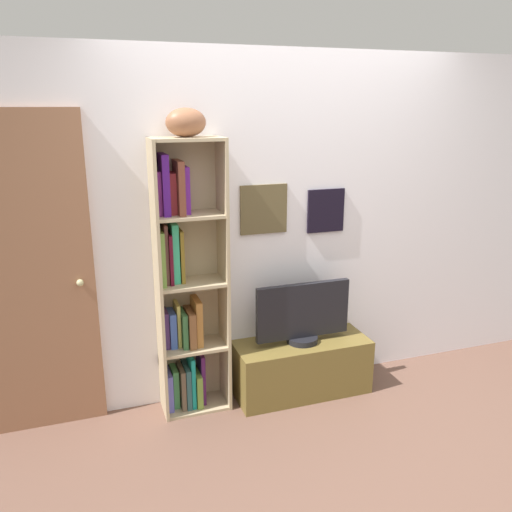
% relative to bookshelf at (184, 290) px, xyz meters
% --- Properties ---
extents(ground, '(5.20, 5.20, 0.04)m').
position_rel_bookshelf_xyz_m(ground, '(0.75, -1.00, -0.87)').
color(ground, brown).
extents(back_wall, '(4.80, 0.08, 2.36)m').
position_rel_bookshelf_xyz_m(back_wall, '(0.75, 0.13, 0.33)').
color(back_wall, white).
rests_on(back_wall, ground).
extents(bookshelf, '(0.45, 0.26, 1.82)m').
position_rel_bookshelf_xyz_m(bookshelf, '(0.00, 0.00, 0.00)').
color(bookshelf, tan).
rests_on(bookshelf, ground).
extents(football, '(0.26, 0.19, 0.17)m').
position_rel_bookshelf_xyz_m(football, '(0.04, -0.03, 1.06)').
color(football, brown).
rests_on(football, bookshelf).
extents(tv_stand, '(0.96, 0.38, 0.39)m').
position_rel_bookshelf_xyz_m(tv_stand, '(0.81, -0.09, -0.65)').
color(tv_stand, brown).
rests_on(tv_stand, ground).
extents(television, '(0.68, 0.22, 0.43)m').
position_rel_bookshelf_xyz_m(television, '(0.81, -0.09, -0.24)').
color(television, black).
rests_on(television, tv_stand).
extents(door, '(0.77, 0.09, 1.99)m').
position_rel_bookshelf_xyz_m(door, '(-0.93, 0.08, 0.15)').
color(door, '#8D5E42').
rests_on(door, ground).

